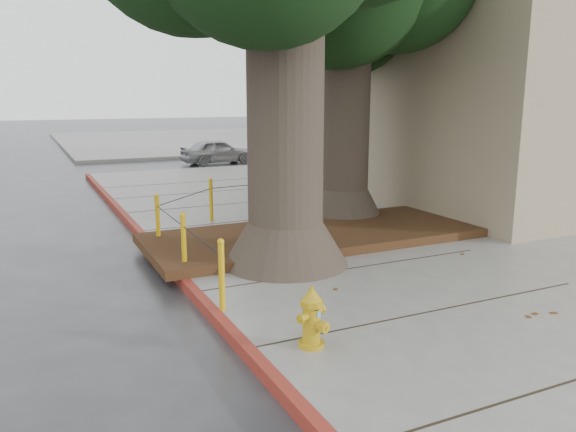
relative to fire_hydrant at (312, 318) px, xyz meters
name	(u,v)px	position (x,y,z in m)	size (l,w,h in m)	color
ground	(400,329)	(1.37, 0.25, -0.49)	(140.00, 140.00, 0.00)	#28282B
sidewalk_main	(563,231)	(7.37, 2.75, -0.41)	(16.00, 26.00, 0.15)	slate
sidewalk_far	(193,140)	(7.37, 30.25, -0.41)	(16.00, 20.00, 0.15)	slate
curb_red	(188,286)	(-0.63, 2.75, -0.41)	(0.14, 26.00, 0.16)	maroon
planter_bed	(315,235)	(2.27, 4.15, -0.26)	(6.40, 2.60, 0.16)	black
building_corner	(503,26)	(11.37, 8.75, 4.51)	(12.00, 13.00, 10.00)	gray
building_side_white	(361,69)	(17.37, 26.25, 4.01)	(10.00, 10.00, 9.00)	silver
building_side_grey	(385,54)	(23.37, 32.25, 5.51)	(12.00, 14.00, 12.00)	slate
bollard_ring	(219,216)	(0.51, 4.62, 0.18)	(3.79, 5.39, 0.95)	#D5A10B
fire_hydrant	(312,318)	(0.00, 0.00, 0.00)	(0.38, 0.38, 0.69)	gold
car_silver	(217,151)	(4.90, 17.87, 0.04)	(1.25, 3.11, 1.06)	#AFAFB4
car_red	(376,143)	(12.59, 17.31, 0.16)	(1.37, 3.94, 1.30)	maroon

